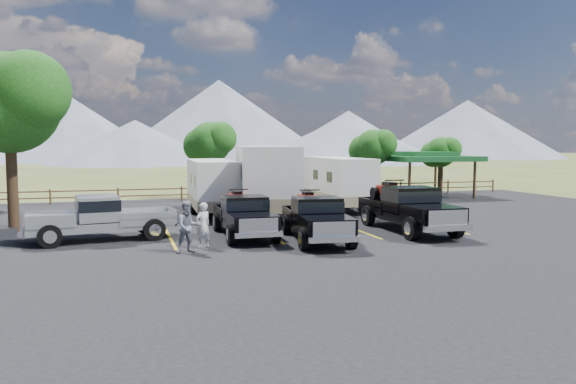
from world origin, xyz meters
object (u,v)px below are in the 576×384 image
object	(u,v)px
trailer_left	(212,186)
trailer_center	(265,180)
tree_big_nw	(8,103)
rig_right	(407,207)
rig_left	(244,215)
person_a	(203,225)
pavilion	(424,158)
pickup_silver	(102,217)
person_b	(188,227)
trailer_right	(337,182)
rig_center	(316,217)

from	to	relation	value
trailer_left	trailer_center	world-z (taller)	trailer_center
tree_big_nw	rig_right	bearing A→B (deg)	-20.32
rig_left	person_a	bearing A→B (deg)	-132.00
person_a	pavilion	bearing A→B (deg)	-166.63
tree_big_nw	pickup_silver	distance (m)	7.80
rig_right	pickup_silver	xyz separation A→B (m)	(-12.57, 1.28, -0.12)
trailer_center	person_b	size ratio (longest dim) A/B	5.81
trailer_right	pickup_silver	xyz separation A→B (m)	(-12.61, -6.95, -0.64)
rig_left	trailer_left	bearing A→B (deg)	92.06
tree_big_nw	pickup_silver	bearing A→B (deg)	-50.69
rig_left	pickup_silver	bearing A→B (deg)	174.56
trailer_left	person_a	xyz separation A→B (m)	(-1.84, -9.45, -0.68)
trailer_left	person_a	bearing A→B (deg)	-98.49
trailer_left	tree_big_nw	bearing A→B (deg)	-166.12
rig_center	trailer_left	size ratio (longest dim) A/B	0.71
rig_center	trailer_right	bearing A→B (deg)	70.55
rig_left	person_b	size ratio (longest dim) A/B	3.10
tree_big_nw	rig_center	world-z (taller)	tree_big_nw
rig_right	person_a	bearing A→B (deg)	-170.11
pavilion	tree_big_nw	bearing A→B (deg)	-162.66
trailer_left	trailer_right	xyz separation A→B (m)	(7.22, 0.22, 0.04)
rig_center	trailer_center	world-z (taller)	trailer_center
pavilion	rig_center	size ratio (longest dim) A/B	1.05
trailer_right	person_a	bearing A→B (deg)	-131.65
trailer_center	pickup_silver	xyz separation A→B (m)	(-7.96, -5.39, -0.98)
pickup_silver	person_b	distance (m)	4.53
rig_center	trailer_center	xyz separation A→B (m)	(-0.02, 7.78, 0.98)
rig_left	trailer_center	world-z (taller)	trailer_center
rig_left	trailer_center	bearing A→B (deg)	68.99
rig_right	person_a	xyz separation A→B (m)	(-9.02, -1.44, -0.21)
tree_big_nw	rig_center	xyz separation A→B (m)	(11.95, -7.24, -4.64)
tree_big_nw	trailer_left	distance (m)	10.37
rig_left	trailer_right	size ratio (longest dim) A/B	0.66
person_a	person_b	distance (m)	0.96
trailer_left	person_b	distance (m)	10.49
rig_right	trailer_left	xyz separation A→B (m)	(-7.18, 8.00, 0.48)
pavilion	rig_center	world-z (taller)	pavilion
rig_center	trailer_center	bearing A→B (deg)	97.08
tree_big_nw	trailer_left	bearing A→B (deg)	11.36
tree_big_nw	pavilion	bearing A→B (deg)	17.34
trailer_right	rig_left	bearing A→B (deg)	-131.64
pavilion	rig_left	distance (m)	21.05
rig_center	person_a	world-z (taller)	rig_center
rig_right	trailer_right	distance (m)	8.24
tree_big_nw	pavilion	world-z (taller)	tree_big_nw
trailer_left	rig_center	bearing A→B (deg)	-71.59
trailer_right	person_b	xyz separation A→B (m)	(-9.68, -10.40, -0.65)
pavilion	rig_left	bearing A→B (deg)	-140.06
rig_left	person_a	distance (m)	2.85
trailer_right	trailer_left	bearing A→B (deg)	-176.73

